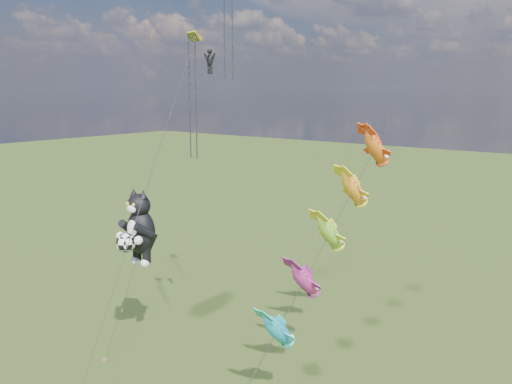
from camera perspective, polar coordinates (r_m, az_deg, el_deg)
The scene contains 3 objects.
cat_kite_rig at distance 39.04m, azimuth -11.70°, elevation -3.52°, with size 2.46×4.16×11.40m.
fish_windsock_rig at distance 33.95m, azimuth 7.37°, elevation -4.15°, with size 2.53×15.84×16.96m.
parafoil_rig at distance 34.64m, azimuth -4.87°, elevation 14.14°, with size 4.27×17.19×27.44m.
Camera 1 is at (29.64, -16.23, 18.02)m, focal length 40.00 mm.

